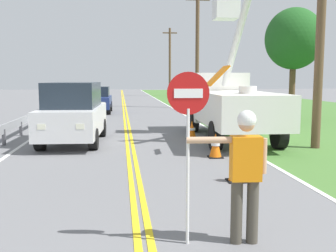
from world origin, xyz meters
name	(u,v)px	position (x,y,z in m)	size (l,w,h in m)	color
grass_verge_right	(336,119)	(11.60, 20.00, 0.00)	(16.00, 110.00, 0.01)	#477533
centerline_yellow_left	(125,122)	(-0.09, 20.00, 0.01)	(0.11, 110.00, 0.01)	yellow
centerline_yellow_right	(128,121)	(0.09, 20.00, 0.01)	(0.11, 110.00, 0.01)	yellow
edge_line_right	(194,121)	(3.60, 20.00, 0.01)	(0.12, 110.00, 0.01)	silver
edge_line_left	(55,122)	(-3.60, 20.00, 0.01)	(0.12, 110.00, 0.01)	silver
flagger_worker	(245,168)	(1.35, 4.61, 1.05)	(1.09, 0.27, 1.83)	#474238
stop_sign_paddle	(188,119)	(0.58, 4.67, 1.71)	(0.56, 0.04, 2.33)	silver
utility_bucket_truck	(228,101)	(3.75, 14.03, 1.41)	(2.81, 6.86, 5.29)	white
oncoming_suv_nearest	(74,113)	(-1.91, 13.47, 1.06)	(2.09, 4.69, 2.10)	silver
oncoming_sedan_second	(96,100)	(-1.84, 25.47, 0.83)	(1.97, 4.13, 1.70)	navy
utility_pole_near	(321,14)	(5.95, 11.47, 4.22)	(1.80, 0.28, 8.07)	brown
utility_pole_mid	(197,48)	(5.47, 28.88, 4.49)	(1.80, 0.28, 8.61)	brown
utility_pole_far	(170,61)	(5.96, 49.09, 4.41)	(1.80, 0.28, 8.45)	brown
traffic_cone_lead	(237,166)	(2.20, 7.74, 0.34)	(0.40, 0.40, 0.70)	orange
traffic_cone_mid	(215,146)	(2.37, 10.34, 0.34)	(0.40, 0.40, 0.70)	orange
traffic_cone_tail	(192,130)	(2.30, 13.70, 0.34)	(0.40, 0.40, 0.70)	orange
guardrail_left_shoulder	(27,119)	(-4.20, 16.61, 0.52)	(0.10, 32.00, 0.71)	#9EA0A3
roadside_tree_verge	(294,39)	(8.79, 19.60, 4.27)	(3.00, 3.00, 5.90)	brown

